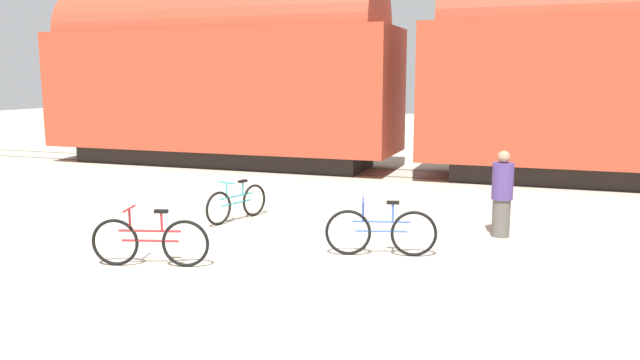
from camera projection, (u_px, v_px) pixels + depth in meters
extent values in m
plane|color=#B2A893|center=(279.00, 266.00, 9.46)|extent=(80.00, 80.00, 0.00)
cube|color=black|center=(221.00, 156.00, 20.46)|extent=(9.71, 2.30, 0.55)
cube|color=#9E3823|center=(219.00, 90.00, 20.11)|extent=(11.56, 3.07, 3.74)
cylinder|color=#9E3823|center=(218.00, 31.00, 19.81)|extent=(10.63, 2.91, 2.91)
cube|color=#4C4238|center=(403.00, 177.00, 17.79)|extent=(35.99, 0.07, 0.01)
cube|color=#4C4238|center=(413.00, 170.00, 19.13)|extent=(35.99, 0.07, 0.01)
torus|color=black|center=(219.00, 208.00, 12.00)|extent=(0.24, 0.65, 0.66)
torus|color=black|center=(254.00, 200.00, 12.80)|extent=(0.24, 0.65, 0.66)
cylinder|color=teal|center=(237.00, 196.00, 12.37)|extent=(0.30, 0.86, 0.04)
cylinder|color=teal|center=(237.00, 203.00, 12.39)|extent=(0.27, 0.78, 0.04)
cylinder|color=teal|center=(243.00, 188.00, 12.49)|extent=(0.04, 0.04, 0.27)
cube|color=black|center=(243.00, 181.00, 12.47)|extent=(0.14, 0.21, 0.05)
cylinder|color=teal|center=(227.00, 190.00, 12.13)|extent=(0.04, 0.04, 0.31)
cylinder|color=teal|center=(226.00, 183.00, 12.10)|extent=(0.45, 0.17, 0.03)
torus|color=black|center=(348.00, 232.00, 9.98)|extent=(0.73, 0.24, 0.74)
torus|color=black|center=(414.00, 234.00, 9.90)|extent=(0.73, 0.24, 0.74)
cylinder|color=#3351B7|center=(381.00, 221.00, 9.91)|extent=(0.90, 0.27, 0.04)
cylinder|color=#3351B7|center=(381.00, 231.00, 9.93)|extent=(0.82, 0.25, 0.04)
cylinder|color=#3351B7|center=(393.00, 212.00, 9.87)|extent=(0.04, 0.04, 0.31)
cube|color=black|center=(393.00, 203.00, 9.84)|extent=(0.21, 0.13, 0.05)
cylinder|color=#3351B7|center=(363.00, 211.00, 9.90)|extent=(0.04, 0.04, 0.35)
cylinder|color=#3351B7|center=(363.00, 200.00, 9.87)|extent=(0.15, 0.45, 0.03)
torus|color=black|center=(115.00, 242.00, 9.41)|extent=(0.71, 0.25, 0.73)
torus|color=black|center=(185.00, 244.00, 9.34)|extent=(0.71, 0.25, 0.73)
cylinder|color=#A31E23|center=(150.00, 231.00, 9.35)|extent=(0.92, 0.29, 0.04)
cylinder|color=#A31E23|center=(150.00, 241.00, 9.37)|extent=(0.84, 0.27, 0.04)
cylinder|color=#A31E23|center=(162.00, 221.00, 9.31)|extent=(0.04, 0.04, 0.30)
cube|color=black|center=(161.00, 211.00, 9.29)|extent=(0.21, 0.13, 0.05)
cylinder|color=#A31E23|center=(130.00, 220.00, 9.34)|extent=(0.04, 0.04, 0.34)
cylinder|color=#A31E23|center=(129.00, 209.00, 9.31)|extent=(0.16, 0.45, 0.03)
cylinder|color=#514C47|center=(501.00, 218.00, 11.15)|extent=(0.32, 0.32, 0.68)
cylinder|color=#473370|center=(503.00, 181.00, 11.04)|extent=(0.37, 0.37, 0.65)
sphere|color=#A37556|center=(504.00, 157.00, 10.97)|extent=(0.22, 0.22, 0.22)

